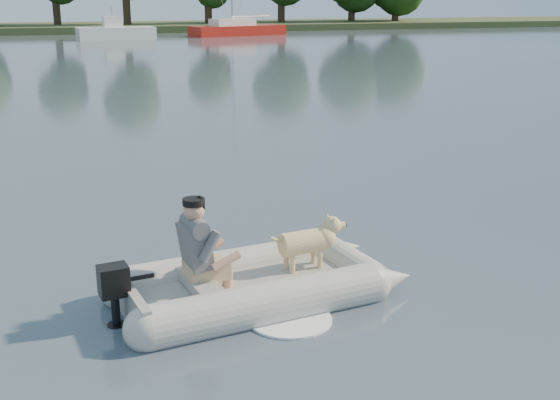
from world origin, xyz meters
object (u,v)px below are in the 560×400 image
object	(u,v)px
man	(197,243)
motorboat	(116,24)
dinghy	(256,250)
sailboat	(237,29)
dog	(303,246)

from	to	relation	value
man	motorboat	xyz separation A→B (m)	(2.71, 48.54, 0.36)
dinghy	sailboat	distance (m)	52.10
dog	motorboat	distance (m)	48.35
dinghy	man	bearing A→B (deg)	175.76
dog	motorboat	bearing A→B (deg)	79.38
dog	man	bearing A→B (deg)	180.00
man	dinghy	bearing A→B (deg)	-4.24
dinghy	dog	size ratio (longest dim) A/B	4.99
man	sailboat	world-z (taller)	sailboat
motorboat	man	bearing A→B (deg)	-99.77
dinghy	dog	distance (m)	0.66
motorboat	sailboat	xyz separation A→B (m)	(9.97, 2.23, -0.66)
dog	motorboat	xyz separation A→B (m)	(1.37, 48.33, 0.62)
man	dog	bearing A→B (deg)	-0.00
dinghy	motorboat	distance (m)	48.53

